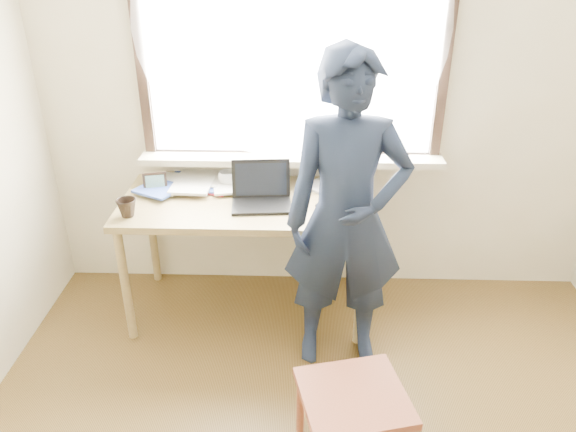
{
  "coord_description": "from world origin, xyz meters",
  "views": [
    {
      "loc": [
        -0.12,
        -1.32,
        2.21
      ],
      "look_at": [
        -0.19,
        0.95,
        1.03
      ],
      "focal_mm": 35.0,
      "sensor_mm": 36.0,
      "label": 1
    }
  ],
  "objects_px": {
    "person": "(346,219)",
    "mug_dark": "(127,208)",
    "work_chair": "(353,406)",
    "mug_white": "(228,178)",
    "laptop": "(261,194)",
    "desk": "(246,212)"
  },
  "relations": [
    {
      "from": "mug_dark",
      "to": "desk",
      "type": "bearing_deg",
      "value": 19.87
    },
    {
      "from": "work_chair",
      "to": "person",
      "type": "relative_size",
      "value": 0.3
    },
    {
      "from": "laptop",
      "to": "work_chair",
      "type": "xyz_separation_m",
      "value": [
        0.47,
        -1.16,
        -0.45
      ]
    },
    {
      "from": "work_chair",
      "to": "person",
      "type": "distance_m",
      "value": 0.93
    },
    {
      "from": "laptop",
      "to": "person",
      "type": "height_order",
      "value": "person"
    },
    {
      "from": "laptop",
      "to": "work_chair",
      "type": "relative_size",
      "value": 0.68
    },
    {
      "from": "desk",
      "to": "mug_white",
      "type": "xyz_separation_m",
      "value": [
        -0.13,
        0.2,
        0.13
      ]
    },
    {
      "from": "mug_white",
      "to": "person",
      "type": "distance_m",
      "value": 0.92
    },
    {
      "from": "desk",
      "to": "mug_dark",
      "type": "bearing_deg",
      "value": -160.13
    },
    {
      "from": "mug_white",
      "to": "work_chair",
      "type": "distance_m",
      "value": 1.62
    },
    {
      "from": "desk",
      "to": "person",
      "type": "xyz_separation_m",
      "value": [
        0.56,
        -0.4,
        0.18
      ]
    },
    {
      "from": "desk",
      "to": "work_chair",
      "type": "distance_m",
      "value": 1.36
    },
    {
      "from": "work_chair",
      "to": "person",
      "type": "bearing_deg",
      "value": 90.4
    },
    {
      "from": "desk",
      "to": "work_chair",
      "type": "xyz_separation_m",
      "value": [
        0.57,
        -1.19,
        -0.32
      ]
    },
    {
      "from": "person",
      "to": "mug_white",
      "type": "bearing_deg",
      "value": 136.33
    },
    {
      "from": "mug_dark",
      "to": "mug_white",
      "type": "bearing_deg",
      "value": 40.7
    },
    {
      "from": "person",
      "to": "mug_dark",
      "type": "bearing_deg",
      "value": 169.3
    },
    {
      "from": "laptop",
      "to": "mug_dark",
      "type": "bearing_deg",
      "value": -164.91
    },
    {
      "from": "mug_dark",
      "to": "work_chair",
      "type": "relative_size",
      "value": 0.21
    },
    {
      "from": "work_chair",
      "to": "laptop",
      "type": "bearing_deg",
      "value": 112.15
    },
    {
      "from": "mug_white",
      "to": "person",
      "type": "relative_size",
      "value": 0.07
    },
    {
      "from": "laptop",
      "to": "work_chair",
      "type": "height_order",
      "value": "laptop"
    }
  ]
}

